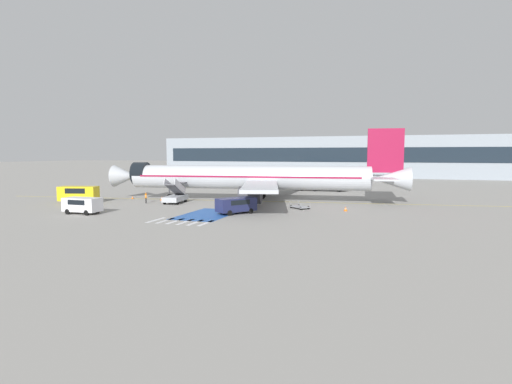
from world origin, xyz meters
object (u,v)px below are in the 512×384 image
at_px(ground_crew_0, 255,198).
at_px(traffic_cone_0, 133,197).
at_px(terminal_building, 361,157).
at_px(service_van_1, 79,193).
at_px(service_van_0, 236,204).
at_px(traffic_cone_1, 346,209).
at_px(traffic_cone_2, 162,198).
at_px(ground_crew_1, 146,197).
at_px(boarding_stairs_forward, 175,197).
at_px(service_van_2, 82,204).
at_px(airliner, 253,178).
at_px(baggage_cart, 300,207).
at_px(fuel_tanker, 321,182).

distance_m(ground_crew_0, traffic_cone_0, 20.98).
bearing_deg(terminal_building, service_van_1, -112.99).
xyz_separation_m(service_van_0, traffic_cone_1, (12.19, 6.30, -0.88)).
relative_size(ground_crew_0, traffic_cone_0, 3.60).
relative_size(traffic_cone_0, traffic_cone_2, 0.75).
height_order(ground_crew_0, ground_crew_1, ground_crew_0).
distance_m(boarding_stairs_forward, service_van_2, 13.72).
height_order(boarding_stairs_forward, service_van_0, boarding_stairs_forward).
height_order(service_van_0, traffic_cone_0, service_van_0).
xyz_separation_m(service_van_0, traffic_cone_2, (-15.76, 9.04, -0.85)).
relative_size(airliner, traffic_cone_1, 83.44).
relative_size(boarding_stairs_forward, traffic_cone_0, 12.04).
distance_m(service_van_1, traffic_cone_0, 8.20).
xyz_separation_m(baggage_cart, traffic_cone_0, (-27.65, 2.76, -0.03)).
bearing_deg(traffic_cone_2, service_van_0, -29.83).
bearing_deg(fuel_tanker, ground_crew_1, -36.38).
bearing_deg(service_van_0, service_van_2, 57.18).
relative_size(boarding_stairs_forward, fuel_tanker, 0.54).
xyz_separation_m(boarding_stairs_forward, ground_crew_0, (11.65, 1.60, -0.02)).
xyz_separation_m(baggage_cart, ground_crew_1, (-22.32, -1.45, 0.66)).
bearing_deg(traffic_cone_0, airliner, 9.28).
bearing_deg(terminal_building, fuel_tanker, -94.49).
bearing_deg(airliner, service_van_1, 104.78).
relative_size(service_van_2, baggage_cart, 1.50).
bearing_deg(baggage_cart, fuel_tanker, -135.84).
xyz_separation_m(boarding_stairs_forward, traffic_cone_0, (-9.28, 2.70, -0.73)).
xyz_separation_m(airliner, ground_crew_1, (-13.78, -7.33, -2.62)).
distance_m(traffic_cone_2, terminal_building, 78.68).
height_order(traffic_cone_1, traffic_cone_2, traffic_cone_2).
height_order(fuel_tanker, service_van_2, fuel_tanker).
xyz_separation_m(service_van_2, traffic_cone_1, (29.51, 12.25, -0.89)).
bearing_deg(traffic_cone_1, service_van_1, -174.31).
height_order(service_van_1, traffic_cone_1, service_van_1).
bearing_deg(service_van_1, terminal_building, -38.06).
distance_m(ground_crew_0, ground_crew_1, 15.91).
bearing_deg(boarding_stairs_forward, baggage_cart, -8.62).
bearing_deg(terminal_building, baggage_cart, -91.84).
height_order(ground_crew_0, traffic_cone_2, ground_crew_0).
relative_size(boarding_stairs_forward, baggage_cart, 1.85).
relative_size(boarding_stairs_forward, traffic_cone_2, 9.07).
height_order(traffic_cone_0, terminal_building, terminal_building).
height_order(service_van_0, traffic_cone_1, service_van_0).
relative_size(airliner, service_van_0, 9.10).
bearing_deg(boarding_stairs_forward, terminal_building, 66.40).
bearing_deg(traffic_cone_0, baggage_cart, -5.70).
relative_size(baggage_cart, terminal_building, 0.02).
xyz_separation_m(boarding_stairs_forward, service_van_0, (12.09, -6.74, 0.19)).
bearing_deg(baggage_cart, traffic_cone_0, -54.95).
bearing_deg(ground_crew_1, service_van_0, -135.20).
xyz_separation_m(ground_crew_0, traffic_cone_0, (-20.94, 1.09, -0.71)).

